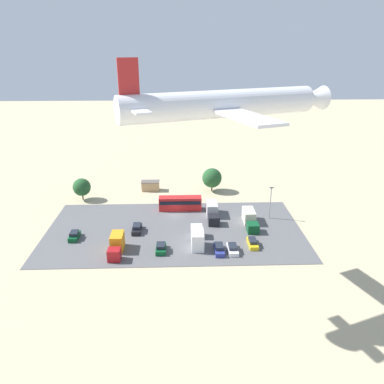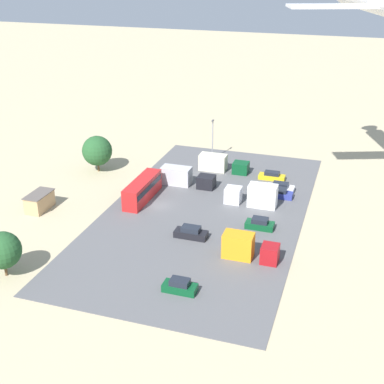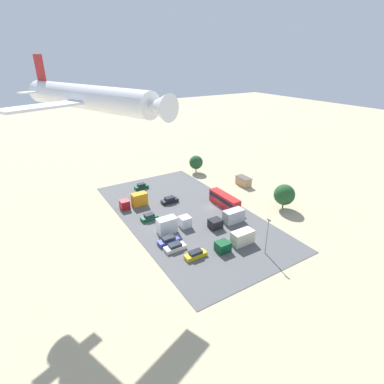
{
  "view_description": "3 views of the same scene",
  "coord_description": "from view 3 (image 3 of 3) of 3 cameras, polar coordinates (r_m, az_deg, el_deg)",
  "views": [
    {
      "loc": [
        -1.41,
        81.9,
        38.39
      ],
      "look_at": [
        -3.55,
        18.89,
        13.48
      ],
      "focal_mm": 35.0,
      "sensor_mm": 36.0,
      "label": 1
    },
    {
      "loc": [
        70.72,
        28.68,
        36.68
      ],
      "look_at": [
        3.33,
        6.71,
        4.74
      ],
      "focal_mm": 50.0,
      "sensor_mm": 36.0,
      "label": 2
    },
    {
      "loc": [
        -57.33,
        41.54,
        36.73
      ],
      "look_at": [
        -3.85,
        8.44,
        8.0
      ],
      "focal_mm": 28.0,
      "sensor_mm": 36.0,
      "label": 3
    }
  ],
  "objects": [
    {
      "name": "shed_building",
      "position": [
        93.83,
        9.78,
        2.04
      ],
      "size": [
        5.08,
        2.76,
        2.71
      ],
      "color": "tan",
      "rests_on": "ground"
    },
    {
      "name": "bus",
      "position": [
        79.66,
        6.21,
        -1.53
      ],
      "size": [
        10.44,
        2.62,
        3.37
      ],
      "rotation": [
        0.0,
        0.0,
        1.57
      ],
      "color": "red",
      "rests_on": "ground"
    },
    {
      "name": "parked_truck_2",
      "position": [
        80.92,
        -10.74,
        -1.63
      ],
      "size": [
        2.41,
        7.28,
        3.36
      ],
      "color": "maroon",
      "rests_on": "ground"
    },
    {
      "name": "parked_car_3",
      "position": [
        62.99,
        -3.25,
        -10.42
      ],
      "size": [
        1.93,
        4.56,
        1.42
      ],
      "color": "silver",
      "rests_on": "ground"
    },
    {
      "name": "parked_car_2",
      "position": [
        74.12,
        -8.14,
        -4.77
      ],
      "size": [
        1.98,
        4.1,
        1.58
      ],
      "rotation": [
        0.0,
        0.0,
        3.14
      ],
      "color": "#0C4723",
      "rests_on": "ground"
    },
    {
      "name": "parked_truck_0",
      "position": [
        68.73,
        -3.79,
        -6.13
      ],
      "size": [
        2.43,
        8.17,
        3.59
      ],
      "rotation": [
        0.0,
        0.0,
        3.14
      ],
      "color": "silver",
      "rests_on": "ground"
    },
    {
      "name": "parked_car_0",
      "position": [
        91.51,
        -9.62,
        1.04
      ],
      "size": [
        1.81,
        4.06,
        1.64
      ],
      "color": "#0C4723",
      "rests_on": "ground"
    },
    {
      "name": "ground_plane",
      "position": [
        79.76,
        3.71,
        -2.92
      ],
      "size": [
        400.0,
        400.0,
        0.0
      ],
      "primitive_type": "plane",
      "color": "tan"
    },
    {
      "name": "parked_car_4",
      "position": [
        60.8,
        0.69,
        -11.81
      ],
      "size": [
        1.72,
        4.59,
        1.44
      ],
      "rotation": [
        0.0,
        0.0,
        3.14
      ],
      "color": "gold",
      "rests_on": "ground"
    },
    {
      "name": "parked_truck_3",
      "position": [
        64.45,
        8.58,
        -8.99
      ],
      "size": [
        2.48,
        9.05,
        2.93
      ],
      "color": "#0C4723",
      "rests_on": "ground"
    },
    {
      "name": "airplane",
      "position": [
        50.67,
        -18.62,
        16.6
      ],
      "size": [
        31.13,
        25.55,
        8.08
      ],
      "rotation": [
        0.0,
        0.0,
        1.93
      ],
      "color": "white"
    },
    {
      "name": "parked_truck_1",
      "position": [
        72.06,
        6.97,
        -4.94
      ],
      "size": [
        2.54,
        9.33,
        3.05
      ],
      "color": "black",
      "rests_on": "ground"
    },
    {
      "name": "tree_near_shed",
      "position": [
        81.04,
        17.18,
        -0.48
      ],
      "size": [
        5.42,
        5.42,
        6.65
      ],
      "color": "brown",
      "rests_on": "ground"
    },
    {
      "name": "tree_apron_mid",
      "position": [
        102.49,
        0.77,
        5.67
      ],
      "size": [
        4.63,
        4.63,
        5.89
      ],
      "color": "brown",
      "rests_on": "ground"
    },
    {
      "name": "light_pole_lot_centre",
      "position": [
        61.58,
        14.12,
        -7.93
      ],
      "size": [
        0.9,
        0.28,
        7.83
      ],
      "color": "gray",
      "rests_on": "ground"
    },
    {
      "name": "parked_car_5",
      "position": [
        64.89,
        -4.47,
        -9.21
      ],
      "size": [
        1.83,
        4.72,
        1.59
      ],
      "color": "navy",
      "rests_on": "ground"
    },
    {
      "name": "parking_lot_surface",
      "position": [
        76.0,
        -1.08,
        -4.32
      ],
      "size": [
        56.19,
        29.66,
        0.08
      ],
      "color": "#565659",
      "rests_on": "ground"
    },
    {
      "name": "parked_car_1",
      "position": [
        81.87,
        -4.27,
        -1.58
      ],
      "size": [
        1.92,
        4.63,
        1.65
      ],
      "rotation": [
        0.0,
        0.0,
        3.14
      ],
      "color": "black",
      "rests_on": "ground"
    }
  ]
}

